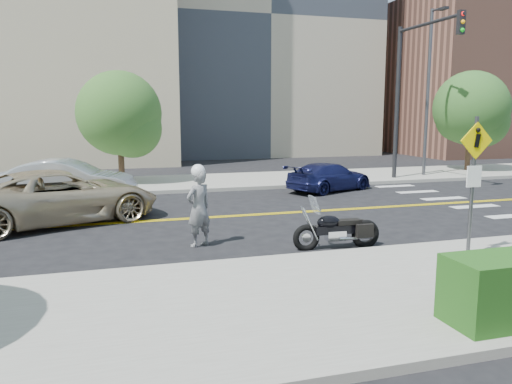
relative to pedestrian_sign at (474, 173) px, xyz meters
The scene contains 15 objects.
ground_plane 7.83m from the pedestrian_sign, 123.64° to the left, with size 120.00×120.00×0.00m, color black.
sidewalk_near 4.75m from the pedestrian_sign, 164.21° to the right, with size 60.00×5.00×0.15m, color #9E9B91.
sidewalk_far 14.56m from the pedestrian_sign, 106.91° to the left, with size 60.00×5.00×0.15m, color #9E9B91.
building_mid 33.51m from the pedestrian_sign, 83.29° to the left, with size 18.00×14.00×20.00m, color #A39984.
building_right 34.41m from the pedestrian_sign, 50.36° to the left, with size 14.00×12.00×12.00m, color #8C5947.
lamp_post 15.16m from the pedestrian_sign, 58.67° to the left, with size 0.16×0.16×8.00m, color #4C4C51.
traffic_light 13.06m from the pedestrian_sign, 63.01° to the left, with size 0.28×4.50×7.00m.
pedestrian_sign is the anchor object (origin of this frame).
motorcyclist 6.21m from the pedestrian_sign, 149.99° to the left, with size 0.82×0.73×2.01m.
motorcycle 3.20m from the pedestrian_sign, 137.92° to the left, with size 2.12×0.65×1.29m, color black, non-canonical shape.
suv 11.17m from the pedestrian_sign, 142.26° to the left, with size 2.63×5.71×1.59m, color tan.
parked_car_silver 13.63m from the pedestrian_sign, 130.59° to the left, with size 1.66×4.76×1.57m, color #B5B7BD.
parked_car_blue 10.42m from the pedestrian_sign, 81.95° to the left, with size 1.65×4.05×1.18m, color navy.
tree_far_a 15.90m from the pedestrian_sign, 115.55° to the left, with size 3.71×3.71×5.06m.
tree_far_b 18.18m from the pedestrian_sign, 50.93° to the left, with size 3.95×3.95×5.46m.
Camera 1 is at (-3.14, -15.00, 3.21)m, focal length 35.00 mm.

